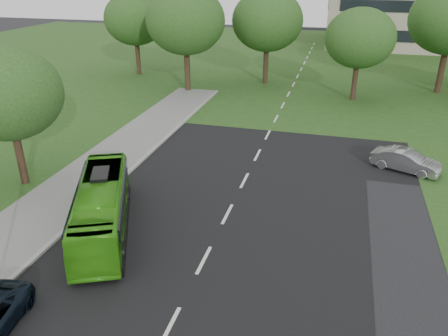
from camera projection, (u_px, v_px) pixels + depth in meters
The scene contains 9 objects.
ground at pixel (217, 235), 20.61m from camera, with size 160.00×160.00×0.00m, color black.
street_surfaces at pixel (280, 103), 40.62m from camera, with size 120.00×120.00×0.15m.
tree_park_a at pixel (186, 21), 41.65m from camera, with size 7.59×7.59×10.08m.
tree_park_b at pixel (267, 21), 44.83m from camera, with size 7.33×7.33×9.61m.
tree_park_c at pixel (360, 38), 39.25m from camera, with size 6.30×6.30×8.37m.
tree_park_f at pixel (135, 19), 48.90m from camera, with size 6.85×6.85×9.14m.
tree_side_near at pixel (7, 94), 23.40m from camera, with size 5.92×5.92×7.86m.
bus at pixel (102, 207), 20.64m from camera, with size 2.04×8.72×2.43m, color #41AC19.
sedan at pixel (406, 161), 26.89m from camera, with size 1.41×4.06×1.34m, color #9A9B9F.
Camera 1 is at (4.87, -16.68, 11.54)m, focal length 35.00 mm.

